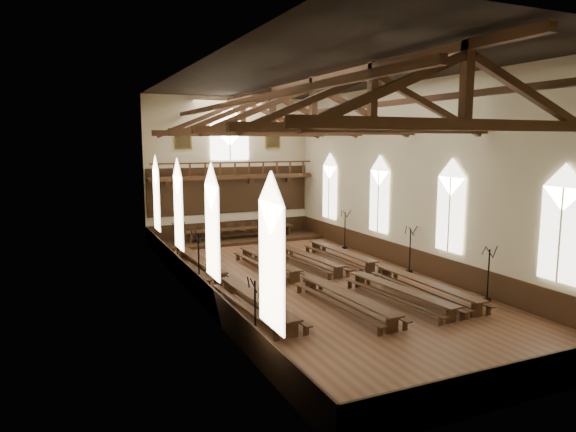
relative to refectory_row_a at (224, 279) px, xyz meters
name	(u,v)px	position (x,y,z in m)	size (l,w,h in m)	color
ground	(312,281)	(4.42, -0.39, -0.52)	(26.00, 26.00, 0.00)	brown
room_walls	(313,151)	(4.42, -0.39, 5.94)	(26.00, 26.00, 26.00)	#C3BE94
wainscot_band	(312,270)	(4.42, -0.39, 0.08)	(12.00, 26.00, 1.20)	#321C0F
side_windows	(313,207)	(4.42, -0.39, 3.22)	(11.85, 19.80, 4.50)	white
end_window	(230,137)	(4.42, 12.50, 6.71)	(2.80, 0.12, 3.80)	white
minstrels_gallery	(231,184)	(4.42, 12.27, 3.39)	(11.80, 1.24, 3.70)	#3E2013
portraits	(230,139)	(4.42, 12.50, 6.58)	(7.75, 0.09, 1.45)	brown
roof_trusses	(313,113)	(4.42, -0.39, 7.70)	(11.70, 25.70, 2.80)	#3E2013
refectory_row_a	(224,279)	(0.00, 0.00, 0.00)	(1.79, 14.09, 0.71)	#3E2013
refectory_row_b	(302,277)	(3.50, -1.14, -0.01)	(1.80, 13.98, 0.70)	#3E2013
refectory_row_c	(348,273)	(5.95, -1.30, -0.03)	(1.95, 13.78, 0.67)	#3E2013
refectory_row_d	(378,267)	(7.87, -1.06, 0.00)	(1.55, 14.05, 0.71)	#3E2013
dais	(241,240)	(4.61, 11.01, -0.42)	(11.40, 3.07, 0.20)	#321C0F
high_table	(240,229)	(4.61, 11.01, 0.30)	(7.78, 0.94, 0.73)	#3E2013
high_chairs	(237,229)	(4.61, 11.76, 0.20)	(6.73, 0.44, 0.93)	#3E2013
candelabrum_left_near	(255,327)	(-1.13, -7.11, 0.24)	(0.67, 0.77, 2.51)	black
candelabrum_left_mid	(199,273)	(-1.13, 0.23, 0.36)	(0.84, 0.88, 2.90)	black
candelabrum_left_far	(178,255)	(-1.13, 4.72, 0.28)	(0.73, 0.80, 2.61)	black
candelabrum_right_near	(488,284)	(9.97, -6.33, 0.22)	(0.71, 0.72, 2.42)	black
candelabrum_right_mid	(410,258)	(9.97, -0.90, 0.24)	(0.66, 0.76, 2.48)	black
candelabrum_right_far	(345,237)	(9.97, 5.84, 0.24)	(0.67, 0.77, 2.50)	black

